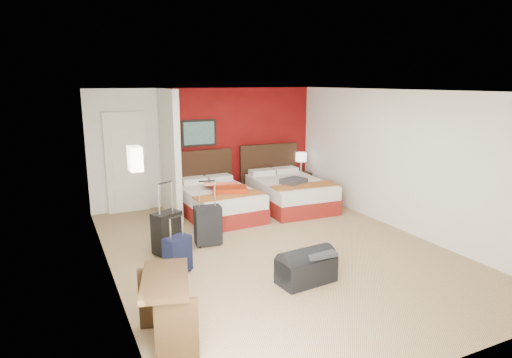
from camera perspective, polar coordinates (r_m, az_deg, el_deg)
ground at (r=7.11m, az=2.64°, el=-9.19°), size 6.50×6.50×0.00m
room_walls at (r=7.57m, az=-11.85°, el=1.81°), size 5.02×6.52×2.50m
red_accent_panel at (r=9.94m, az=-2.22°, el=4.57°), size 3.50×0.04×2.50m
partition_wall at (r=8.81m, az=-11.15°, el=3.29°), size 0.12×1.20×2.50m
entry_door at (r=9.27m, az=-16.50°, el=2.05°), size 0.82×0.06×2.05m
bed_left at (r=8.75m, az=-4.84°, el=-3.12°), size 1.37×1.90×0.55m
bed_right at (r=9.40m, az=4.47°, el=-1.92°), size 1.44×1.99×0.58m
red_suitcase_open at (r=8.61m, az=-4.02°, el=-1.08°), size 0.88×1.04×0.11m
jacket_bundle at (r=9.01m, az=4.90°, el=-0.29°), size 0.56×0.50×0.11m
nightstand at (r=10.47m, az=5.81°, el=-0.54°), size 0.42×0.42×0.54m
table_lamp at (r=10.37m, az=5.87°, el=2.16°), size 0.29×0.29×0.46m
suitcase_black at (r=6.99m, az=-11.47°, el=-7.04°), size 0.50×0.43×0.64m
suitcase_charcoal at (r=7.25m, az=-6.26°, el=-6.18°), size 0.45×0.31×0.63m
suitcase_navy at (r=6.30m, az=-10.14°, el=-9.87°), size 0.43×0.36×0.51m
duffel_bag at (r=6.01m, az=6.52°, el=-11.49°), size 0.80×0.48×0.39m
jacket_draped at (r=5.96m, az=8.08°, el=-9.44°), size 0.42×0.36×0.05m
desk at (r=4.69m, az=-11.55°, el=-16.53°), size 0.68×0.99×0.75m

